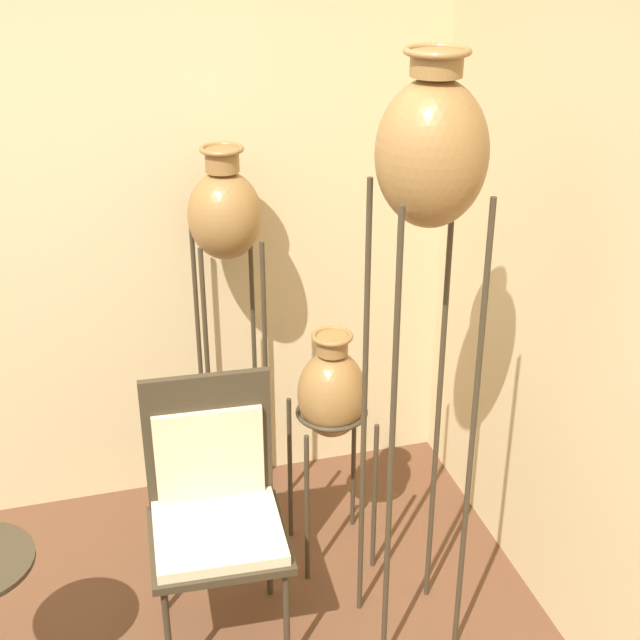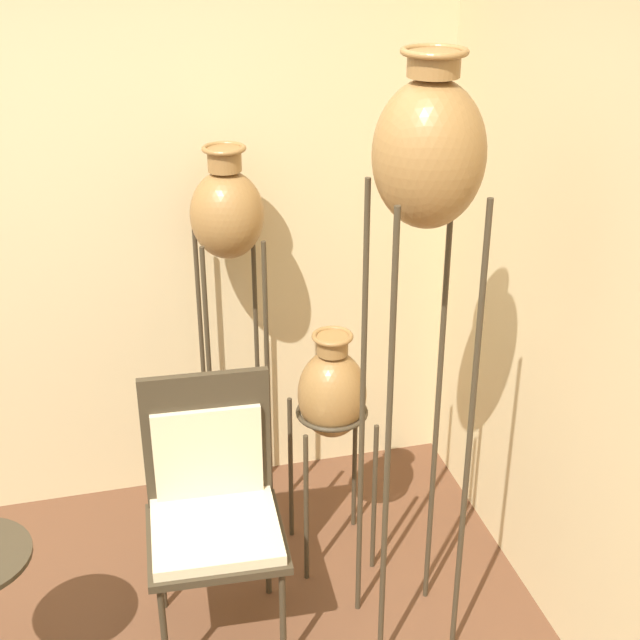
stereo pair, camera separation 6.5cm
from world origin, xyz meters
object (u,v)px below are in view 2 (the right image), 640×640
(vase_stand_tall, at_px, (428,167))
(vase_stand_short, at_px, (332,396))
(chair, at_px, (212,498))
(vase_stand_medium, at_px, (227,222))

(vase_stand_tall, distance_m, vase_stand_short, 1.17)
(chair, bearing_deg, vase_stand_medium, 77.26)
(vase_stand_tall, bearing_deg, vase_stand_short, 107.17)
(chair, bearing_deg, vase_stand_tall, -14.71)
(vase_stand_medium, distance_m, vase_stand_short, 0.81)
(vase_stand_short, height_order, chair, vase_stand_short)
(vase_stand_short, bearing_deg, vase_stand_tall, -72.83)
(vase_stand_medium, height_order, vase_stand_short, vase_stand_medium)
(vase_stand_tall, height_order, vase_stand_medium, vase_stand_tall)
(vase_stand_medium, height_order, chair, vase_stand_medium)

